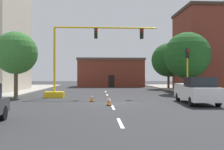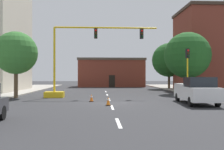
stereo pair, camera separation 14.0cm
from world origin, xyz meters
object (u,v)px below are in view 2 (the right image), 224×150
at_px(tree_right_far, 169,60).
at_px(pickup_truck_white, 196,91).
at_px(traffic_signal_gantry, 70,73).
at_px(traffic_cone_roadside_a, 92,98).
at_px(tree_right_mid, 187,55).
at_px(tree_left_near, 16,53).
at_px(traffic_cone_roadside_b, 108,101).
at_px(traffic_light_pole_right, 188,61).

bearing_deg(tree_right_far, pickup_truck_white, -100.29).
distance_m(traffic_signal_gantry, traffic_cone_roadside_a, 5.12).
relative_size(tree_right_mid, pickup_truck_white, 1.28).
relative_size(tree_right_mid, tree_left_near, 1.13).
bearing_deg(pickup_truck_white, tree_left_near, 159.01).
distance_m(tree_right_mid, pickup_truck_white, 10.98).
relative_size(pickup_truck_white, traffic_cone_roadside_b, 8.48).
distance_m(tree_left_near, traffic_cone_roadside_a, 9.01).
bearing_deg(traffic_light_pole_right, traffic_signal_gantry, -177.96).
bearing_deg(traffic_light_pole_right, pickup_truck_white, -104.46).
xyz_separation_m(traffic_signal_gantry, traffic_light_pole_right, (11.66, 0.42, 1.18)).
bearing_deg(traffic_cone_roadside_a, traffic_signal_gantry, 117.99).
xyz_separation_m(tree_right_far, pickup_truck_white, (-3.80, -20.96, -3.58)).
relative_size(tree_right_far, tree_right_mid, 1.02).
bearing_deg(traffic_light_pole_right, traffic_cone_roadside_a, -154.28).
height_order(tree_right_far, tree_left_near, tree_right_far).
xyz_separation_m(tree_left_near, traffic_cone_roadside_b, (8.45, -6.50, -3.90)).
bearing_deg(traffic_light_pole_right, tree_right_far, 81.64).
relative_size(traffic_light_pole_right, traffic_cone_roadside_b, 7.37).
relative_size(traffic_signal_gantry, pickup_truck_white, 1.96).
relative_size(tree_right_far, tree_left_near, 1.16).
distance_m(traffic_signal_gantry, tree_left_near, 5.35).
xyz_separation_m(traffic_signal_gantry, tree_right_far, (13.78, 14.83, 2.21)).
bearing_deg(pickup_truck_white, traffic_cone_roadside_a, 165.67).
distance_m(tree_left_near, traffic_cone_roadside_b, 11.35).
height_order(traffic_signal_gantry, tree_left_near, traffic_signal_gantry).
xyz_separation_m(traffic_signal_gantry, traffic_cone_roadside_b, (3.45, -6.88, -2.03)).
xyz_separation_m(traffic_light_pole_right, pickup_truck_white, (-1.69, -6.54, -2.55)).
relative_size(traffic_light_pole_right, pickup_truck_white, 0.87).
bearing_deg(tree_right_far, traffic_cone_roadside_a, -121.40).
bearing_deg(traffic_signal_gantry, pickup_truck_white, -31.56).
distance_m(tree_right_far, tree_right_mid, 10.98).
relative_size(tree_right_far, traffic_cone_roadside_a, 11.85).
height_order(tree_right_far, traffic_cone_roadside_b, tree_right_far).
height_order(traffic_signal_gantry, tree_right_far, tree_right_far).
bearing_deg(traffic_signal_gantry, tree_right_mid, 16.80).
bearing_deg(traffic_cone_roadside_b, pickup_truck_white, 6.61).
bearing_deg(tree_right_mid, pickup_truck_white, -106.13).
xyz_separation_m(traffic_signal_gantry, tree_right_mid, (12.87, 3.89, 2.07)).
distance_m(traffic_cone_roadside_a, traffic_cone_roadside_b, 3.01).
height_order(traffic_signal_gantry, tree_right_mid, tree_right_mid).
relative_size(tree_left_near, traffic_cone_roadside_a, 10.22).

